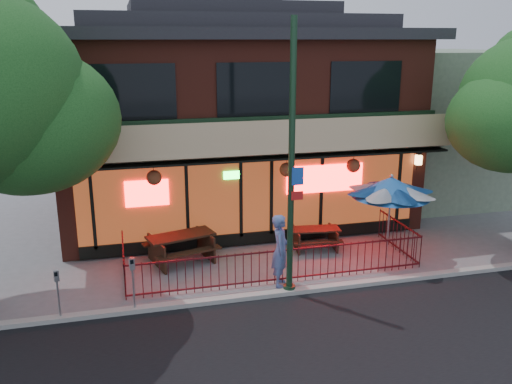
# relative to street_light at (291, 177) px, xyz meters

# --- Properties ---
(ground) EXTENTS (80.00, 80.00, 0.00)m
(ground) POSITION_rel_street_light_xyz_m (-0.00, 0.40, -3.15)
(ground) COLOR gray
(ground) RESTS_ON ground
(curb) EXTENTS (80.00, 0.25, 0.12)m
(curb) POSITION_rel_street_light_xyz_m (-0.00, -0.10, -3.09)
(curb) COLOR #999993
(curb) RESTS_ON ground
(restaurant_building) EXTENTS (12.96, 9.49, 8.05)m
(restaurant_building) POSITION_rel_street_light_xyz_m (-0.00, 7.51, 0.98)
(restaurant_building) COLOR maroon
(restaurant_building) RESTS_ON ground
(neighbor_building) EXTENTS (6.00, 7.00, 6.00)m
(neighbor_building) POSITION_rel_street_light_xyz_m (9.00, 8.10, -0.15)
(neighbor_building) COLOR gray
(neighbor_building) RESTS_ON ground
(patio_fence) EXTENTS (8.44, 2.62, 1.00)m
(patio_fence) POSITION_rel_street_light_xyz_m (-0.00, 0.91, -2.52)
(patio_fence) COLOR #490F16
(patio_fence) RESTS_ON ground
(street_light) EXTENTS (0.43, 0.32, 7.00)m
(street_light) POSITION_rel_street_light_xyz_m (0.00, 0.00, 0.00)
(street_light) COLOR #17341F
(street_light) RESTS_ON ground
(picnic_table_left) EXTENTS (2.31, 1.99, 0.85)m
(picnic_table_left) POSITION_rel_street_light_xyz_m (-2.51, 2.80, -2.59)
(picnic_table_left) COLOR #301D11
(picnic_table_left) RESTS_ON ground
(picnic_table_right) EXTENTS (1.70, 1.38, 0.67)m
(picnic_table_right) POSITION_rel_street_light_xyz_m (1.74, 2.80, -2.71)
(picnic_table_right) COLOR #3A1E14
(picnic_table_right) RESTS_ON ground
(patio_umbrella) EXTENTS (2.31, 2.31, 2.64)m
(patio_umbrella) POSITION_rel_street_light_xyz_m (3.60, 1.51, -0.90)
(patio_umbrella) COLOR gray
(patio_umbrella) RESTS_ON ground
(pedestrian) EXTENTS (0.69, 0.85, 2.00)m
(pedestrian) POSITION_rel_street_light_xyz_m (-0.10, 0.50, -2.15)
(pedestrian) COLOR #5166A2
(pedestrian) RESTS_ON ground
(parking_meter_near) EXTENTS (0.14, 0.13, 1.43)m
(parking_meter_near) POSITION_rel_street_light_xyz_m (-4.00, -0.08, -2.18)
(parking_meter_near) COLOR #9E9FA6
(parking_meter_near) RESTS_ON ground
(parking_meter_far) EXTENTS (0.14, 0.13, 1.29)m
(parking_meter_far) POSITION_rel_street_light_xyz_m (-5.73, -0.08, -2.28)
(parking_meter_far) COLOR #999CA2
(parking_meter_far) RESTS_ON ground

